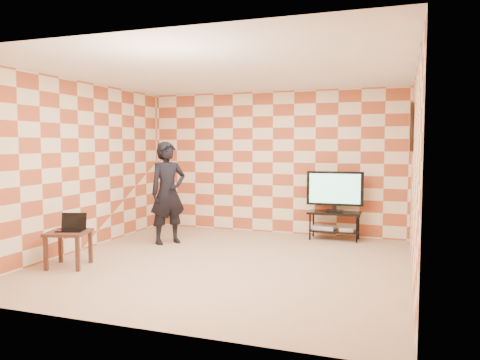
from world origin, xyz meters
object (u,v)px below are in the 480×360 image
object	(u,v)px
tv_stand	(334,219)
side_table	(68,237)
person	(168,193)
tv	(335,189)

from	to	relation	value
tv_stand	side_table	xyz separation A→B (m)	(-3.22, -3.09, 0.05)
person	side_table	bearing A→B (deg)	-159.07
tv_stand	tv	world-z (taller)	tv
side_table	person	xyz separation A→B (m)	(0.57, 1.83, 0.46)
side_table	tv_stand	bearing A→B (deg)	43.82
tv	person	world-z (taller)	person
tv_stand	person	distance (m)	2.97
tv	person	bearing A→B (deg)	-154.69
tv_stand	person	world-z (taller)	person
tv_stand	side_table	distance (m)	4.46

